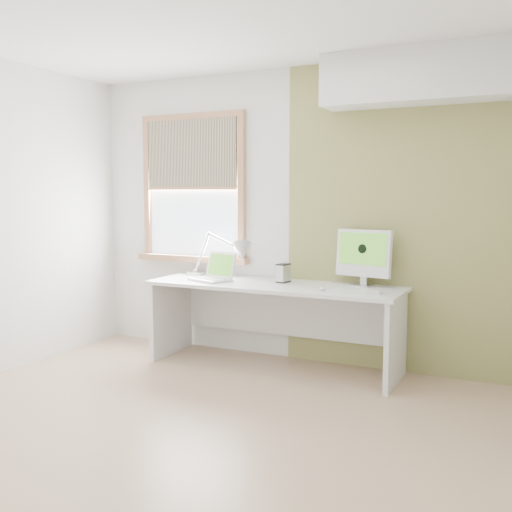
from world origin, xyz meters
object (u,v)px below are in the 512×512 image
Objects in this scene: desk at (277,305)px; laptop at (215,273)px; external_drive at (283,273)px; desk_lamp at (233,254)px; imac at (364,254)px.

laptop reaches higher than desk.
desk_lamp is at bearing 171.25° from external_drive.
desk_lamp is 4.51× the size of external_drive.
desk_lamp is at bearing 74.92° from laptop.
desk is 13.51× the size of external_drive.
imac reaches higher than laptop.
external_drive is at bearing 13.66° from laptop.
laptop is (-0.06, -0.23, -0.16)m from desk_lamp.
desk_lamp is 1.22m from imac.
imac is at bearing 13.19° from desk.
desk_lamp reaches higher than laptop.
external_drive is at bearing -170.87° from imac.
laptop is 2.63× the size of external_drive.
imac is at bearing 9.13° from external_drive.
laptop reaches higher than external_drive.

